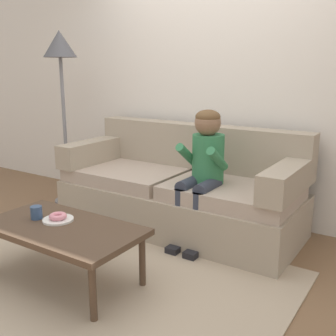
# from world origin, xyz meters

# --- Properties ---
(ground) EXTENTS (10.00, 10.00, 0.00)m
(ground) POSITION_xyz_m (0.00, 0.00, 0.00)
(ground) COLOR brown
(wall_back) EXTENTS (8.00, 0.10, 2.80)m
(wall_back) POSITION_xyz_m (0.00, 1.40, 1.40)
(wall_back) COLOR silver
(wall_back) RESTS_ON ground
(area_rug) EXTENTS (2.47, 1.72, 0.01)m
(area_rug) POSITION_xyz_m (0.00, -0.25, 0.01)
(area_rug) COLOR tan
(area_rug) RESTS_ON ground
(couch) EXTENTS (2.15, 0.90, 0.91)m
(couch) POSITION_xyz_m (-0.06, 0.84, 0.33)
(couch) COLOR tan
(couch) RESTS_ON ground
(coffee_table) EXTENTS (1.09, 0.59, 0.40)m
(coffee_table) POSITION_xyz_m (-0.20, -0.44, 0.36)
(coffee_table) COLOR #4C3828
(coffee_table) RESTS_ON ground
(person_child) EXTENTS (0.34, 0.58, 1.10)m
(person_child) POSITION_xyz_m (0.27, 0.64, 0.67)
(person_child) COLOR #337A4C
(person_child) RESTS_ON ground
(plate) EXTENTS (0.21, 0.21, 0.01)m
(plate) POSITION_xyz_m (-0.30, -0.39, 0.41)
(plate) COLOR white
(plate) RESTS_ON coffee_table
(donut) EXTENTS (0.16, 0.16, 0.04)m
(donut) POSITION_xyz_m (-0.30, -0.39, 0.44)
(donut) COLOR pink
(donut) RESTS_ON plate
(mug) EXTENTS (0.08, 0.08, 0.09)m
(mug) POSITION_xyz_m (-0.45, -0.44, 0.45)
(mug) COLOR #334C72
(mug) RESTS_ON coffee_table
(toy_controller) EXTENTS (0.23, 0.09, 0.05)m
(toy_controller) POSITION_xyz_m (-0.52, 0.04, 0.03)
(toy_controller) COLOR blue
(toy_controller) RESTS_ON ground
(floor_lamp) EXTENTS (0.33, 0.33, 1.78)m
(floor_lamp) POSITION_xyz_m (-1.44, 0.78, 1.47)
(floor_lamp) COLOR slate
(floor_lamp) RESTS_ON ground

